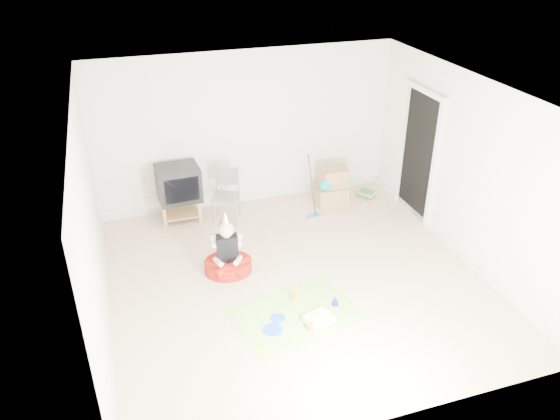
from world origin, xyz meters
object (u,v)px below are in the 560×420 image
object	(u,v)px
seated_woman	(228,259)
birthday_cake	(319,320)
folding_chair	(226,196)
cardboard_boxes	(332,187)
tv_stand	(181,207)
crt_tv	(178,183)

from	to	relation	value
seated_woman	birthday_cake	size ratio (longest dim) A/B	2.44
folding_chair	seated_woman	distance (m)	1.48
birthday_cake	cardboard_boxes	bearing A→B (deg)	64.78
tv_stand	cardboard_boxes	world-z (taller)	cardboard_boxes
birthday_cake	seated_woman	bearing A→B (deg)	119.89
crt_tv	tv_stand	bearing A→B (deg)	-93.52
birthday_cake	tv_stand	bearing A→B (deg)	111.47
crt_tv	birthday_cake	world-z (taller)	crt_tv
folding_chair	cardboard_boxes	distance (m)	1.85
crt_tv	cardboard_boxes	size ratio (longest dim) A/B	1.00
tv_stand	crt_tv	xyz separation A→B (m)	(0.00, 0.00, 0.43)
folding_chair	seated_woman	world-z (taller)	seated_woman
crt_tv	seated_woman	distance (m)	1.76
cardboard_boxes	seated_woman	distance (m)	2.59
tv_stand	birthday_cake	size ratio (longest dim) A/B	1.62
tv_stand	crt_tv	bearing A→B (deg)	90.00
seated_woman	birthday_cake	world-z (taller)	seated_woman
cardboard_boxes	birthday_cake	size ratio (longest dim) A/B	1.68
seated_woman	birthday_cake	bearing A→B (deg)	-60.11
cardboard_boxes	seated_woman	xyz separation A→B (m)	(-2.15, -1.44, -0.11)
tv_stand	birthday_cake	xyz separation A→B (m)	(1.20, -3.06, -0.19)
cardboard_boxes	birthday_cake	bearing A→B (deg)	-115.22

